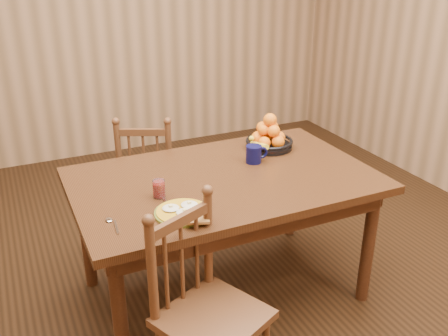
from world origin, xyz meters
name	(u,v)px	position (x,y,z in m)	size (l,w,h in m)	color
room	(224,65)	(0.00, 0.00, 1.35)	(4.52, 5.02, 2.72)	black
dining_table	(224,191)	(0.00, 0.00, 0.67)	(1.60, 1.00, 0.75)	black
chair_far	(149,177)	(-0.18, 0.84, 0.43)	(0.52, 0.51, 0.88)	#462915
chair_near	(206,311)	(-0.37, -0.62, 0.44)	(0.54, 0.53, 0.91)	#462915
breakfast_plate	(183,212)	(-0.34, -0.30, 0.76)	(0.26, 0.30, 0.04)	#59601E
fork	(164,198)	(-0.38, -0.11, 0.75)	(0.04, 0.18, 0.00)	silver
spoon	(111,222)	(-0.66, -0.24, 0.75)	(0.04, 0.16, 0.01)	silver
coffee_mug	(254,154)	(0.24, 0.11, 0.80)	(0.13, 0.09, 0.10)	black
juice_glass	(159,189)	(-0.39, -0.08, 0.79)	(0.06, 0.06, 0.09)	silver
fruit_bowl	(269,137)	(0.42, 0.27, 0.82)	(0.29, 0.29, 0.22)	black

